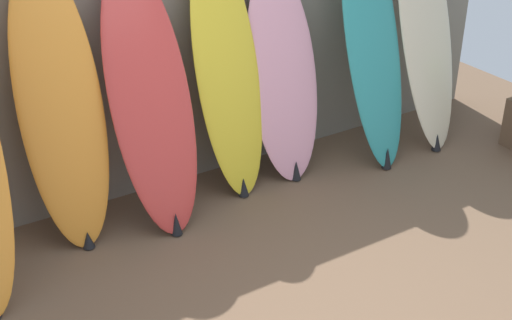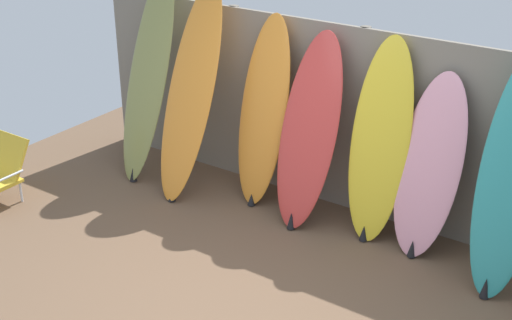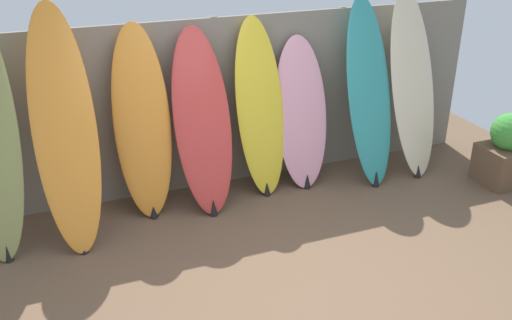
{
  "view_description": "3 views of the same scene",
  "coord_description": "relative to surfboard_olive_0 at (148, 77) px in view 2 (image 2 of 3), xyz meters",
  "views": [
    {
      "loc": [
        -1.94,
        -2.4,
        2.77
      ],
      "look_at": [
        0.06,
        0.84,
        0.7
      ],
      "focal_mm": 50.0,
      "sensor_mm": 36.0,
      "label": 1
    },
    {
      "loc": [
        2.69,
        -3.6,
        3.39
      ],
      "look_at": [
        -0.29,
        0.75,
        0.93
      ],
      "focal_mm": 50.0,
      "sensor_mm": 36.0,
      "label": 2
    },
    {
      "loc": [
        -1.66,
        -3.41,
        2.88
      ],
      "look_at": [
        -0.04,
        0.77,
        0.8
      ],
      "focal_mm": 40.0,
      "sensor_mm": 36.0,
      "label": 3
    }
  ],
  "objects": [
    {
      "name": "ground",
      "position": [
        2.17,
        -1.53,
        -1.07
      ],
      "size": [
        7.68,
        7.68,
        0.0
      ],
      "primitive_type": "plane",
      "color": "brown"
    },
    {
      "name": "fence_back",
      "position": [
        2.17,
        0.48,
        -0.17
      ],
      "size": [
        6.08,
        0.11,
        1.8
      ],
      "color": "gray",
      "rests_on": "ground"
    },
    {
      "name": "surfboard_olive_0",
      "position": [
        0.0,
        0.0,
        0.0
      ],
      "size": [
        0.56,
        0.8,
        2.16
      ],
      "color": "olive",
      "rests_on": "ground"
    },
    {
      "name": "surfboard_orange_1",
      "position": [
        0.62,
        -0.07,
        -0.03
      ],
      "size": [
        0.56,
        0.86,
        2.1
      ],
      "color": "orange",
      "rests_on": "ground"
    },
    {
      "name": "surfboard_orange_2",
      "position": [
        1.33,
        0.15,
        -0.15
      ],
      "size": [
        0.57,
        0.52,
        1.85
      ],
      "color": "orange",
      "rests_on": "ground"
    },
    {
      "name": "surfboard_red_3",
      "position": [
        1.89,
        0.05,
        -0.19
      ],
      "size": [
        0.57,
        0.65,
        1.78
      ],
      "color": "#D13D38",
      "rests_on": "ground"
    },
    {
      "name": "surfboard_yellow_4",
      "position": [
        2.54,
        0.17,
        -0.17
      ],
      "size": [
        0.57,
        0.52,
        1.82
      ],
      "color": "yellow",
      "rests_on": "ground"
    },
    {
      "name": "surfboard_pink_5",
      "position": [
        3.01,
        0.17,
        -0.29
      ],
      "size": [
        0.6,
        0.52,
        1.59
      ],
      "color": "pink",
      "rests_on": "ground"
    }
  ]
}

